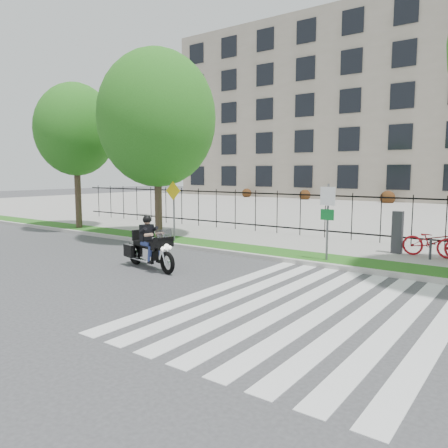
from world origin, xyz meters
The scene contains 13 objects.
ground centered at (0.00, 0.00, 0.00)m, with size 120.00×120.00×0.00m, color #39393C.
curb centered at (0.00, 4.10, 0.07)m, with size 60.00×0.20×0.15m, color #B2AEA7.
grass_verge centered at (0.00, 4.95, 0.07)m, with size 60.00×1.50×0.15m, color #245A16.
sidewalk centered at (0.00, 7.45, 0.07)m, with size 60.00×3.50×0.15m, color gray.
plaza centered at (0.00, 25.00, 0.05)m, with size 80.00×34.00×0.10m, color gray.
crosswalk_stripes centered at (4.83, 0.00, 0.01)m, with size 5.70×8.00×0.01m, color silver, non-canonical shape.
iron_fence centered at (0.00, 9.20, 1.15)m, with size 30.00×0.06×2.00m, color black, non-canonical shape.
lamp_post_left centered at (-12.00, 12.00, 3.21)m, with size 1.06×0.70×4.25m.
street_tree_0 centered at (-10.55, 4.95, 5.14)m, with size 4.06×4.06×7.34m.
street_tree_1 centered at (-4.76, 4.95, 5.29)m, with size 5.09×5.09×8.08m.
sign_pole_regulatory centered at (3.26, 4.58, 1.74)m, with size 0.50×0.09×2.50m.
sign_pole_warning centered at (-3.51, 4.58, 1.74)m, with size 0.78×0.09×2.49m.
motorcycle_rider centered at (-0.96, 0.73, 0.67)m, with size 2.58×1.08×2.02m.
Camera 1 is at (8.88, -8.75, 3.03)m, focal length 35.00 mm.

